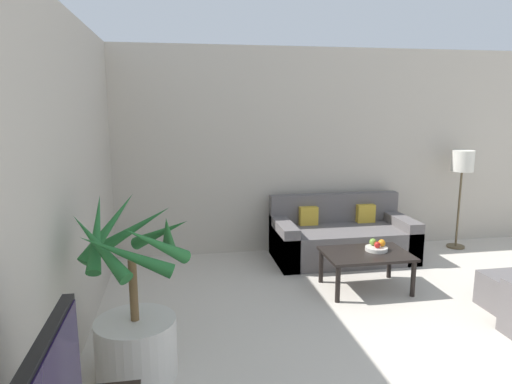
{
  "coord_description": "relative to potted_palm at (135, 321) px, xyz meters",
  "views": [
    {
      "loc": [
        -2.67,
        0.15,
        1.96
      ],
      "look_at": [
        -1.79,
        5.09,
        1.0
      ],
      "focal_mm": 32.0,
      "sensor_mm": 36.0,
      "label": 1
    }
  ],
  "objects": [
    {
      "name": "coffee_table",
      "position": [
        2.3,
        1.22,
        -0.07
      ],
      "size": [
        0.91,
        0.63,
        0.41
      ],
      "color": "black",
      "rests_on": "ground_plane"
    },
    {
      "name": "apple_red",
      "position": [
        2.43,
        1.23,
        0.06
      ],
      "size": [
        0.07,
        0.07,
        0.07
      ],
      "color": "red",
      "rests_on": "fruit_bowl"
    },
    {
      "name": "apple_green",
      "position": [
        2.42,
        1.33,
        0.06
      ],
      "size": [
        0.08,
        0.08,
        0.08
      ],
      "color": "olive",
      "rests_on": "fruit_bowl"
    },
    {
      "name": "sofa_loveseat",
      "position": [
        2.41,
        2.23,
        -0.16
      ],
      "size": [
        1.76,
        0.88,
        0.79
      ],
      "color": "#605B5B",
      "rests_on": "ground_plane"
    },
    {
      "name": "wall_back",
      "position": [
        2.99,
        2.74,
        0.92
      ],
      "size": [
        8.52,
        0.06,
        2.7
      ],
      "color": "#BCB2A3",
      "rests_on": "ground_plane"
    },
    {
      "name": "orange_fruit",
      "position": [
        2.5,
        1.27,
        0.06
      ],
      "size": [
        0.08,
        0.08,
        0.08
      ],
      "color": "orange",
      "rests_on": "fruit_bowl"
    },
    {
      "name": "potted_palm",
      "position": [
        0.0,
        0.0,
        0.0
      ],
      "size": [
        0.87,
        0.87,
        1.36
      ],
      "color": "beige",
      "rests_on": "ground_plane"
    },
    {
      "name": "wall_left",
      "position": [
        -0.5,
        -0.3,
        0.92
      ],
      "size": [
        0.06,
        7.62,
        2.7
      ],
      "color": "#BCB2A3",
      "rests_on": "ground_plane"
    },
    {
      "name": "floor_lamp",
      "position": [
        4.15,
        2.38,
        0.7
      ],
      "size": [
        0.29,
        0.29,
        1.36
      ],
      "color": "brown",
      "rests_on": "ground_plane"
    },
    {
      "name": "fruit_bowl",
      "position": [
        2.43,
        1.26,
        0.0
      ],
      "size": [
        0.24,
        0.24,
        0.04
      ],
      "color": "beige",
      "rests_on": "coffee_table"
    }
  ]
}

